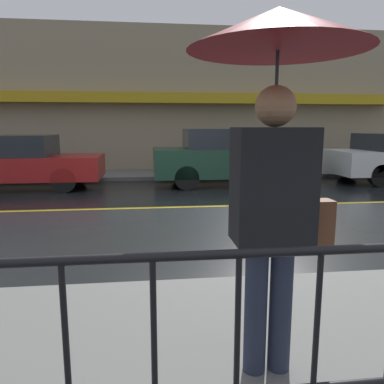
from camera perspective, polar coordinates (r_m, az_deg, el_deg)
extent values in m
plane|color=black|center=(7.66, -3.01, -2.34)|extent=(80.00, 80.00, 0.00)
cube|color=#60605E|center=(2.81, 4.73, -23.99)|extent=(28.00, 2.50, 0.11)
cube|color=#60605E|center=(12.56, -4.52, 2.69)|extent=(28.00, 2.06, 0.11)
cube|color=gold|center=(7.66, -3.01, -2.31)|extent=(25.20, 0.12, 0.01)
cube|color=gray|center=(13.67, -4.87, 13.72)|extent=(28.00, 0.30, 5.09)
cube|color=#B79319|center=(13.25, -4.81, 14.08)|extent=(16.80, 0.55, 0.35)
cylinder|color=black|center=(1.44, 13.39, -8.91)|extent=(12.00, 0.04, 0.04)
cylinder|color=black|center=(1.64, 6.77, -26.85)|extent=(0.02, 0.02, 1.05)
cylinder|color=black|center=(1.73, 18.05, -25.11)|extent=(0.02, 0.02, 1.05)
cylinder|color=#23283D|center=(2.42, 9.68, -16.94)|extent=(0.14, 0.14, 0.84)
cylinder|color=#23283D|center=(2.46, 13.34, -16.53)|extent=(0.14, 0.14, 0.84)
cube|color=black|center=(2.21, 12.19, 0.98)|extent=(0.45, 0.27, 0.66)
sphere|color=#A2734F|center=(2.19, 12.63, 12.63)|extent=(0.23, 0.23, 0.23)
cylinder|color=#262628|center=(2.19, 12.55, 10.64)|extent=(0.02, 0.02, 0.74)
cone|color=maroon|center=(2.25, 13.05, 23.07)|extent=(1.00, 1.00, 0.23)
cube|color=brown|center=(2.35, 17.77, -4.78)|extent=(0.24, 0.12, 0.30)
cube|color=maroon|center=(10.96, -25.31, 3.41)|extent=(4.48, 1.79, 0.60)
cube|color=#1E2328|center=(10.98, -26.42, 6.34)|extent=(2.33, 1.65, 0.55)
cylinder|color=black|center=(11.39, -17.34, 2.83)|extent=(0.62, 0.22, 0.62)
cylinder|color=black|center=(9.87, -18.97, 1.72)|extent=(0.62, 0.22, 0.62)
cube|color=#193828|center=(10.64, 5.98, 4.60)|extent=(4.34, 1.77, 0.76)
cube|color=#1E2328|center=(10.57, 5.11, 8.10)|extent=(2.26, 1.62, 0.54)
cylinder|color=black|center=(11.78, 11.53, 3.33)|extent=(0.64, 0.22, 0.64)
cylinder|color=black|center=(10.33, 14.20, 2.33)|extent=(0.64, 0.22, 0.64)
cylinder|color=black|center=(11.23, -1.65, 3.21)|extent=(0.64, 0.22, 0.64)
cylinder|color=black|center=(9.70, -0.83, 2.16)|extent=(0.64, 0.22, 0.64)
cylinder|color=black|center=(12.90, 22.60, 3.29)|extent=(0.62, 0.22, 0.62)
cylinder|color=black|center=(11.48, 26.68, 2.27)|extent=(0.62, 0.22, 0.62)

